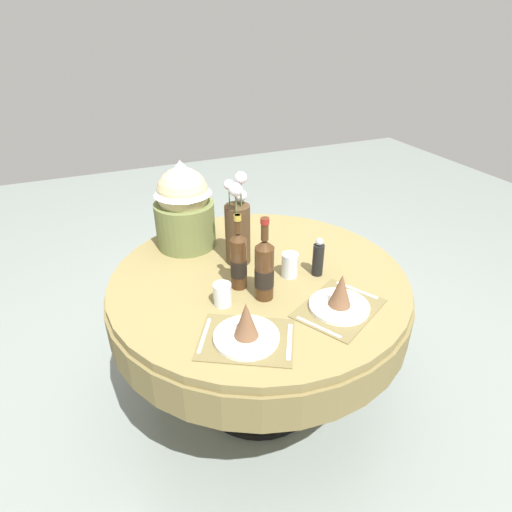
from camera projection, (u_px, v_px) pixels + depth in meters
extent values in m
plane|color=gray|center=(258.00, 390.00, 2.29)|extent=(8.00, 8.00, 0.00)
cylinder|color=olive|center=(259.00, 279.00, 1.93)|extent=(1.33, 1.33, 0.04)
cylinder|color=olive|center=(259.00, 297.00, 1.98)|extent=(1.36, 1.36, 0.16)
cylinder|color=black|center=(259.00, 338.00, 2.11)|extent=(0.12, 0.12, 0.66)
cylinder|color=black|center=(258.00, 388.00, 2.28)|extent=(0.62, 0.62, 0.03)
cube|color=brown|center=(246.00, 339.00, 1.54)|extent=(0.42, 0.39, 0.00)
cylinder|color=white|center=(246.00, 337.00, 1.54)|extent=(0.24, 0.24, 0.02)
cone|color=brown|center=(246.00, 320.00, 1.50)|extent=(0.09, 0.09, 0.14)
cube|color=silver|center=(204.00, 335.00, 1.56)|extent=(0.10, 0.17, 0.00)
cube|color=silver|center=(289.00, 341.00, 1.53)|extent=(0.11, 0.17, 0.00)
cube|color=brown|center=(339.00, 308.00, 1.70)|extent=(0.42, 0.39, 0.00)
cylinder|color=white|center=(339.00, 306.00, 1.70)|extent=(0.24, 0.24, 0.02)
cone|color=brown|center=(341.00, 290.00, 1.66)|extent=(0.09, 0.09, 0.14)
cube|color=silver|center=(319.00, 327.00, 1.60)|extent=(0.10, 0.17, 0.00)
cube|color=silver|center=(357.00, 290.00, 1.81)|extent=(0.10, 0.17, 0.00)
cylinder|color=#47331E|center=(238.00, 234.00, 1.96)|extent=(0.12, 0.12, 0.28)
sphere|color=silver|center=(229.00, 185.00, 1.84)|extent=(0.05, 0.05, 0.05)
cylinder|color=#4C7038|center=(229.00, 197.00, 1.87)|extent=(0.01, 0.01, 0.08)
sphere|color=silver|center=(236.00, 190.00, 1.78)|extent=(0.06, 0.06, 0.06)
cylinder|color=#4C7038|center=(236.00, 203.00, 1.81)|extent=(0.01, 0.01, 0.08)
sphere|color=silver|center=(241.00, 178.00, 1.82)|extent=(0.05, 0.05, 0.05)
cylinder|color=#4C7038|center=(241.00, 194.00, 1.85)|extent=(0.01, 0.01, 0.12)
sphere|color=silver|center=(240.00, 195.00, 1.89)|extent=(0.06, 0.06, 0.06)
cylinder|color=#4C7038|center=(241.00, 202.00, 1.90)|extent=(0.01, 0.01, 0.02)
cylinder|color=#422814|center=(239.00, 264.00, 1.79)|extent=(0.07, 0.07, 0.23)
cylinder|color=black|center=(239.00, 267.00, 1.80)|extent=(0.07, 0.07, 0.08)
cone|color=#422814|center=(238.00, 236.00, 1.72)|extent=(0.07, 0.07, 0.03)
cylinder|color=#422814|center=(238.00, 224.00, 1.69)|extent=(0.03, 0.03, 0.08)
cylinder|color=#B29933|center=(238.00, 218.00, 1.68)|extent=(0.03, 0.03, 0.02)
cylinder|color=#422814|center=(264.00, 273.00, 1.72)|extent=(0.08, 0.08, 0.23)
cylinder|color=black|center=(264.00, 277.00, 1.73)|extent=(0.08, 0.08, 0.08)
cone|color=#422814|center=(265.00, 244.00, 1.65)|extent=(0.08, 0.08, 0.04)
cylinder|color=#422814|center=(265.00, 229.00, 1.62)|extent=(0.03, 0.03, 0.09)
cylinder|color=maroon|center=(265.00, 221.00, 1.60)|extent=(0.03, 0.03, 0.02)
cylinder|color=silver|center=(290.00, 265.00, 1.89)|extent=(0.07, 0.07, 0.11)
cylinder|color=silver|center=(222.00, 294.00, 1.71)|extent=(0.07, 0.07, 0.09)
cylinder|color=black|center=(318.00, 260.00, 1.89)|extent=(0.05, 0.05, 0.15)
sphere|color=#B7B7BC|center=(319.00, 242.00, 1.85)|extent=(0.03, 0.03, 0.03)
cylinder|color=olive|center=(186.00, 224.00, 2.12)|extent=(0.29, 0.29, 0.23)
sphere|color=#C6B784|center=(183.00, 193.00, 2.04)|extent=(0.25, 0.25, 0.25)
cone|color=silver|center=(181.00, 177.00, 2.00)|extent=(0.28, 0.28, 0.16)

